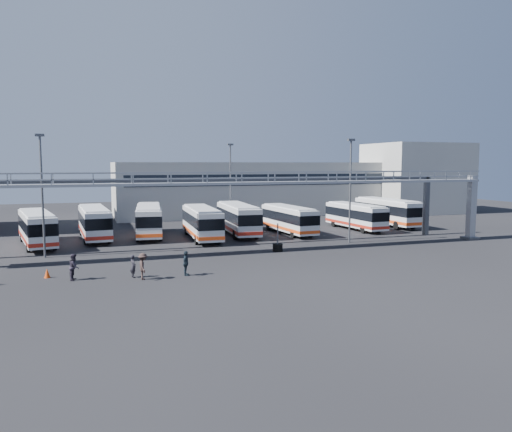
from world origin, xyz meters
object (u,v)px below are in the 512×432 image
object	(u,v)px
pedestrian_b	(74,267)
bus_1	(37,227)
bus_2	(94,222)
bus_4	(202,222)
light_pole_back	(230,181)
cone_right	(47,273)
pedestrian_d	(186,263)
bus_3	(149,219)
light_pole_mid	(350,185)
pedestrian_a	(133,266)
tire_stack	(278,247)
bus_9	(387,211)
bus_5	(238,218)
light_pole_left	(42,189)
bus_6	(289,218)
bus_8	(355,215)
pedestrian_c	(143,266)

from	to	relation	value
pedestrian_b	bus_1	bearing A→B (deg)	25.47
bus_2	bus_4	xyz separation A→B (m)	(10.55, -3.50, -0.01)
light_pole_back	cone_right	xyz separation A→B (m)	(-19.26, -22.08, -5.41)
bus_2	pedestrian_d	world-z (taller)	bus_2
bus_3	cone_right	size ratio (longest dim) A/B	17.48
bus_2	light_pole_mid	bearing A→B (deg)	-27.50
pedestrian_a	bus_2	bearing A→B (deg)	-11.04
light_pole_back	pedestrian_b	bearing A→B (deg)	-126.81
light_pole_mid	tire_stack	distance (m)	10.39
light_pole_mid	bus_9	world-z (taller)	light_pole_mid
bus_3	tire_stack	world-z (taller)	bus_3
bus_5	bus_4	bearing A→B (deg)	-152.95
light_pole_back	bus_4	distance (m)	10.48
bus_2	tire_stack	xyz separation A→B (m)	(15.36, -12.89, -1.42)
pedestrian_d	pedestrian_b	bearing A→B (deg)	103.76
bus_9	light_pole_left	bearing A→B (deg)	-168.16
bus_9	cone_right	size ratio (longest dim) A/B	17.45
bus_4	bus_9	bearing A→B (deg)	10.72
bus_1	bus_6	bearing A→B (deg)	-10.43
bus_3	pedestrian_a	size ratio (longest dim) A/B	7.19
light_pole_left	light_pole_mid	distance (m)	28.02
light_pole_left	bus_1	bearing A→B (deg)	99.74
light_pole_back	light_pole_left	bearing A→B (deg)	-145.01
bus_3	bus_5	size ratio (longest dim) A/B	1.00
bus_1	bus_6	xyz separation A→B (m)	(25.85, 0.08, -0.10)
light_pole_left	pedestrian_a	xyz separation A→B (m)	(6.35, -9.85, -4.94)
bus_2	bus_4	distance (m)	11.12
bus_6	light_pole_left	bearing A→B (deg)	-167.88
light_pole_left	bus_4	world-z (taller)	light_pole_left
bus_2	bus_3	size ratio (longest dim) A/B	0.99
light_pole_back	pedestrian_a	distance (m)	27.92
bus_1	bus_9	xyz separation A→B (m)	(40.32, 2.71, 0.07)
bus_3	pedestrian_b	distance (m)	20.20
bus_8	bus_9	bearing A→B (deg)	15.50
light_pole_mid	pedestrian_a	xyz separation A→B (m)	(-21.65, -8.85, -4.94)
bus_4	pedestrian_b	world-z (taller)	bus_4
bus_6	bus_9	bearing A→B (deg)	7.07
bus_6	tire_stack	world-z (taller)	bus_6
light_pole_back	pedestrian_d	bearing A→B (deg)	-112.48
light_pole_back	bus_2	world-z (taller)	light_pole_back
bus_2	pedestrian_b	bearing A→B (deg)	-98.71
light_pole_back	bus_8	bearing A→B (deg)	-25.41
bus_2	bus_8	world-z (taller)	bus_2
bus_1	bus_2	distance (m)	5.87
light_pole_back	bus_4	size ratio (longest dim) A/B	0.93
pedestrian_b	bus_6	bearing A→B (deg)	-41.45
tire_stack	light_pole_mid	bearing A→B (deg)	16.26
bus_2	bus_8	distance (m)	29.56
pedestrian_c	bus_9	bearing A→B (deg)	-55.80
light_pole_back	bus_8	distance (m)	15.55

